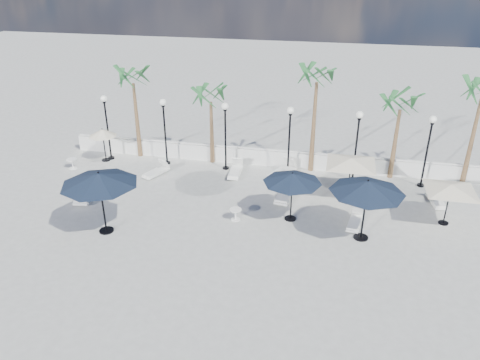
% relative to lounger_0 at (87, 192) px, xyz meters
% --- Properties ---
extents(ground, '(100.00, 100.00, 0.00)m').
position_rel_lounger_0_xyz_m(ground, '(9.46, -1.72, -0.27)').
color(ground, '#9E9E99').
rests_on(ground, ground).
extents(balustrade, '(26.00, 0.30, 1.01)m').
position_rel_lounger_0_xyz_m(balustrade, '(9.46, 5.78, 0.19)').
color(balustrade, silver).
rests_on(balustrade, ground).
extents(lamppost_0, '(0.36, 0.36, 3.84)m').
position_rel_lounger_0_xyz_m(lamppost_0, '(-1.04, 4.78, 2.22)').
color(lamppost_0, black).
rests_on(lamppost_0, ground).
extents(lamppost_1, '(0.36, 0.36, 3.84)m').
position_rel_lounger_0_xyz_m(lamppost_1, '(2.46, 4.78, 2.22)').
color(lamppost_1, black).
rests_on(lamppost_1, ground).
extents(lamppost_2, '(0.36, 0.36, 3.84)m').
position_rel_lounger_0_xyz_m(lamppost_2, '(5.96, 4.78, 2.22)').
color(lamppost_2, black).
rests_on(lamppost_2, ground).
extents(lamppost_3, '(0.36, 0.36, 3.84)m').
position_rel_lounger_0_xyz_m(lamppost_3, '(9.46, 4.78, 2.22)').
color(lamppost_3, black).
rests_on(lamppost_3, ground).
extents(lamppost_4, '(0.36, 0.36, 3.84)m').
position_rel_lounger_0_xyz_m(lamppost_4, '(12.96, 4.78, 2.22)').
color(lamppost_4, black).
rests_on(lamppost_4, ground).
extents(lamppost_5, '(0.36, 0.36, 3.84)m').
position_rel_lounger_0_xyz_m(lamppost_5, '(16.46, 4.78, 2.22)').
color(lamppost_5, black).
rests_on(lamppost_5, ground).
extents(palm_0, '(2.60, 2.60, 5.50)m').
position_rel_lounger_0_xyz_m(palm_0, '(0.46, 5.58, 4.26)').
color(palm_0, brown).
rests_on(palm_0, ground).
extents(palm_1, '(2.60, 2.60, 4.70)m').
position_rel_lounger_0_xyz_m(palm_1, '(4.96, 5.58, 3.48)').
color(palm_1, brown).
rests_on(palm_1, ground).
extents(palm_2, '(2.60, 2.60, 6.10)m').
position_rel_lounger_0_xyz_m(palm_2, '(10.66, 5.58, 4.84)').
color(palm_2, brown).
rests_on(palm_2, ground).
extents(palm_3, '(2.60, 2.60, 4.90)m').
position_rel_lounger_0_xyz_m(palm_3, '(14.96, 5.58, 3.68)').
color(palm_3, brown).
rests_on(palm_3, ground).
extents(lounger_0, '(1.06, 2.26, 0.81)m').
position_rel_lounger_0_xyz_m(lounger_0, '(0.00, 0.00, 0.00)').
color(lounger_0, white).
rests_on(lounger_0, ground).
extents(lounger_1, '(0.69, 1.85, 0.68)m').
position_rel_lounger_0_xyz_m(lounger_1, '(6.65, 4.12, -0.04)').
color(lounger_1, white).
rests_on(lounger_1, ground).
extents(lounger_2, '(1.15, 1.79, 0.64)m').
position_rel_lounger_0_xyz_m(lounger_2, '(2.41, 3.17, -0.06)').
color(lounger_2, white).
rests_on(lounger_2, ground).
extents(lounger_3, '(0.95, 2.14, 0.77)m').
position_rel_lounger_0_xyz_m(lounger_3, '(9.70, 1.99, -0.01)').
color(lounger_3, white).
rests_on(lounger_3, ground).
extents(lounger_4, '(1.47, 2.19, 0.79)m').
position_rel_lounger_0_xyz_m(lounger_4, '(9.18, 4.50, -0.01)').
color(lounger_4, white).
rests_on(lounger_4, ground).
extents(lounger_5, '(0.79, 1.69, 0.61)m').
position_rel_lounger_0_xyz_m(lounger_5, '(13.04, 0.03, -0.07)').
color(lounger_5, white).
rests_on(lounger_5, ground).
extents(lounger_6, '(0.77, 1.73, 0.63)m').
position_rel_lounger_0_xyz_m(lounger_6, '(16.92, 2.96, -0.06)').
color(lounger_6, white).
rests_on(lounger_6, ground).
extents(side_table_0, '(0.59, 0.59, 0.58)m').
position_rel_lounger_0_xyz_m(side_table_0, '(-2.54, 3.02, 0.07)').
color(side_table_0, white).
rests_on(side_table_0, ground).
extents(side_table_1, '(0.56, 0.56, 0.54)m').
position_rel_lounger_0_xyz_m(side_table_1, '(7.71, -0.60, 0.05)').
color(side_table_1, white).
rests_on(side_table_1, ground).
extents(side_table_2, '(0.51, 0.51, 0.49)m').
position_rel_lounger_0_xyz_m(side_table_2, '(9.51, 4.48, 0.03)').
color(side_table_2, white).
rests_on(side_table_2, ground).
extents(parasol_navy_left, '(3.27, 3.27, 2.89)m').
position_rel_lounger_0_xyz_m(parasol_navy_left, '(2.38, -2.75, 2.27)').
color(parasol_navy_left, black).
rests_on(parasol_navy_left, ground).
extents(parasol_navy_mid, '(2.64, 2.64, 2.37)m').
position_rel_lounger_0_xyz_m(parasol_navy_mid, '(10.16, -0.03, 1.81)').
color(parasol_navy_mid, black).
rests_on(parasol_navy_mid, ground).
extents(parasol_navy_right, '(3.11, 3.11, 2.79)m').
position_rel_lounger_0_xyz_m(parasol_navy_right, '(13.29, -0.98, 2.18)').
color(parasol_navy_right, black).
rests_on(parasol_navy_right, ground).
extents(parasol_cream_sq_a, '(4.61, 4.61, 2.27)m').
position_rel_lounger_0_xyz_m(parasol_cream_sq_a, '(12.71, 2.76, 1.82)').
color(parasol_cream_sq_a, black).
rests_on(parasol_cream_sq_a, ground).
extents(parasol_cream_sq_b, '(4.21, 4.21, 2.11)m').
position_rel_lounger_0_xyz_m(parasol_cream_sq_b, '(16.97, 1.04, 1.68)').
color(parasol_cream_sq_b, black).
rests_on(parasol_cream_sq_b, ground).
extents(parasol_cream_small, '(1.62, 1.62, 1.99)m').
position_rel_lounger_0_xyz_m(parasol_cream_small, '(-1.24, 4.48, 1.43)').
color(parasol_cream_small, black).
rests_on(parasol_cream_small, ground).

